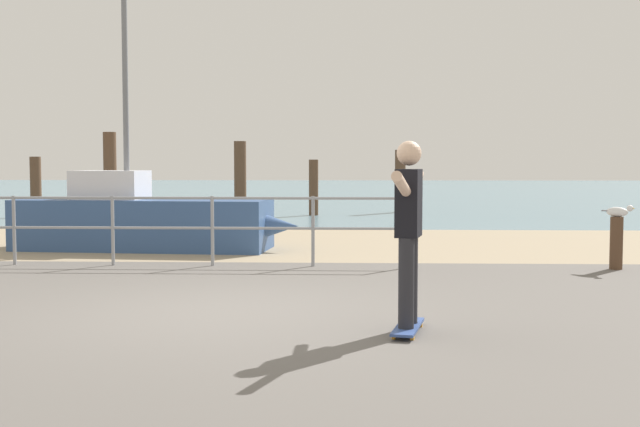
{
  "coord_description": "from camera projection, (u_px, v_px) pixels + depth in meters",
  "views": [
    {
      "loc": [
        1.29,
        -7.97,
        1.54
      ],
      "look_at": [
        0.9,
        2.0,
        0.9
      ],
      "focal_mm": 44.55,
      "sensor_mm": 36.0,
      "label": 1
    }
  ],
  "objects": [
    {
      "name": "groyne_post_0",
      "position": [
        36.0,
        187.0,
        22.18
      ],
      "size": [
        0.3,
        0.3,
        1.71
      ],
      "primitive_type": "cylinder",
      "color": "#513826",
      "rests_on": "ground"
    },
    {
      "name": "sea_surface",
      "position": [
        327.0,
        191.0,
        42.99
      ],
      "size": [
        72.0,
        50.0,
        0.04
      ],
      "primitive_type": "cube",
      "color": "slate",
      "rests_on": "ground"
    },
    {
      "name": "bollard_short",
      "position": [
        616.0,
        244.0,
        11.29
      ],
      "size": [
        0.18,
        0.18,
        0.77
      ],
      "primitive_type": "cylinder",
      "color": "#513826",
      "rests_on": "ground"
    },
    {
      "name": "skateboard",
      "position": [
        408.0,
        327.0,
        7.11
      ],
      "size": [
        0.36,
        0.82,
        0.08
      ],
      "color": "#334C8C",
      "rests_on": "ground"
    },
    {
      "name": "groyne_post_4",
      "position": [
        400.0,
        182.0,
        24.17
      ],
      "size": [
        0.32,
        0.32,
        1.93
      ],
      "primitive_type": "cylinder",
      "color": "#513826",
      "rests_on": "ground"
    },
    {
      "name": "seagull",
      "position": [
        618.0,
        212.0,
        11.25
      ],
      "size": [
        0.38,
        0.38,
        0.18
      ],
      "color": "white",
      "rests_on": "bollard_short"
    },
    {
      "name": "groyne_post_1",
      "position": [
        110.0,
        177.0,
        20.53
      ],
      "size": [
        0.33,
        0.33,
        2.33
      ],
      "primitive_type": "cylinder",
      "color": "#513826",
      "rests_on": "ground"
    },
    {
      "name": "sailboat",
      "position": [
        153.0,
        221.0,
        13.92
      ],
      "size": [
        5.02,
        1.76,
        4.78
      ],
      "color": "#335184",
      "rests_on": "ground"
    },
    {
      "name": "railing_fence",
      "position": [
        113.0,
        220.0,
        11.73
      ],
      "size": [
        8.96,
        0.05,
        1.05
      ],
      "color": "gray",
      "rests_on": "ground"
    },
    {
      "name": "groyne_post_2",
      "position": [
        240.0,
        175.0,
        26.17
      ],
      "size": [
        0.4,
        0.4,
        2.24
      ],
      "primitive_type": "cylinder",
      "color": "#513826",
      "rests_on": "ground"
    },
    {
      "name": "ground_plane",
      "position": [
        206.0,
        335.0,
        7.1
      ],
      "size": [
        24.0,
        10.0,
        0.04
      ],
      "primitive_type": "cube",
      "color": "#605B56",
      "rests_on": "ground"
    },
    {
      "name": "groyne_post_3",
      "position": [
        314.0,
        188.0,
        22.87
      ],
      "size": [
        0.27,
        0.27,
        1.63
      ],
      "primitive_type": "cylinder",
      "color": "#513826",
      "rests_on": "ground"
    },
    {
      "name": "skateboarder",
      "position": [
        409.0,
        222.0,
        7.04
      ],
      "size": [
        0.39,
        1.43,
        1.65
      ],
      "color": "#26262B",
      "rests_on": "skateboard"
    },
    {
      "name": "beach_strip",
      "position": [
        283.0,
        244.0,
        15.07
      ],
      "size": [
        24.0,
        6.0,
        0.04
      ],
      "primitive_type": "cube",
      "color": "tan",
      "rests_on": "ground"
    }
  ]
}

